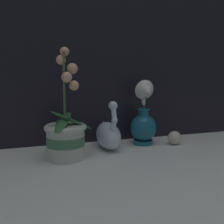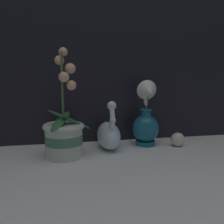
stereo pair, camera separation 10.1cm
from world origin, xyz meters
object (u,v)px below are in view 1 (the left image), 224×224
(orchid_potted_plant, at_px, (66,134))
(glass_sphere, at_px, (175,138))
(swan_figurine, at_px, (108,134))
(blue_vase, at_px, (144,121))

(orchid_potted_plant, distance_m, glass_sphere, 0.47)
(orchid_potted_plant, distance_m, swan_figurine, 0.19)
(blue_vase, relative_size, glass_sphere, 4.74)
(glass_sphere, bearing_deg, blue_vase, 161.23)
(swan_figurine, height_order, glass_sphere, swan_figurine)
(swan_figurine, xyz_separation_m, glass_sphere, (0.28, -0.03, -0.03))
(blue_vase, distance_m, glass_sphere, 0.15)
(swan_figurine, bearing_deg, orchid_potted_plant, -157.34)
(orchid_potted_plant, height_order, glass_sphere, orchid_potted_plant)
(glass_sphere, bearing_deg, swan_figurine, 174.59)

